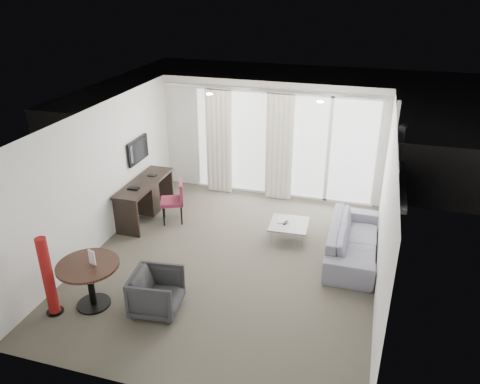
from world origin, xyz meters
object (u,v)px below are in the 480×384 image
(round_table, at_px, (91,285))
(sofa, at_px, (353,240))
(desk, at_px, (146,200))
(tub_armchair, at_px, (157,292))
(desk_chair, at_px, (172,202))
(rattan_chair_b, at_px, (358,159))
(red_lamp, at_px, (48,277))
(rattan_chair_a, at_px, (310,157))
(coffee_table, at_px, (289,231))

(round_table, distance_m, sofa, 4.53)
(desk, bearing_deg, round_table, -79.67)
(desk, xyz_separation_m, tub_armchair, (1.54, -2.69, -0.08))
(desk_chair, xyz_separation_m, rattan_chair_b, (3.49, 3.64, -0.02))
(sofa, bearing_deg, round_table, 124.46)
(round_table, bearing_deg, red_lamp, -145.31)
(tub_armchair, xyz_separation_m, rattan_chair_a, (1.35, 6.24, 0.03))
(desk, relative_size, round_table, 1.86)
(rattan_chair_b, bearing_deg, coffee_table, -128.00)
(rattan_chair_a, bearing_deg, rattan_chair_b, 18.78)
(red_lamp, bearing_deg, desk_chair, 80.25)
(rattan_chair_a, distance_m, rattan_chair_b, 1.21)
(desk_chair, height_order, coffee_table, desk_chair)
(desk, xyz_separation_m, sofa, (4.26, -0.29, -0.09))
(coffee_table, xyz_separation_m, rattan_chair_a, (-0.15, 3.56, 0.20))
(desk_chair, distance_m, sofa, 3.67)
(red_lamp, bearing_deg, tub_armchair, 18.21)
(red_lamp, height_order, rattan_chair_a, red_lamp)
(desk_chair, height_order, rattan_chair_a, desk_chair)
(coffee_table, distance_m, rattan_chair_b, 3.81)
(desk_chair, relative_size, rattan_chair_a, 1.20)
(desk, relative_size, red_lamp, 1.33)
(round_table, bearing_deg, rattan_chair_b, 61.16)
(desk_chair, relative_size, rattan_chair_b, 1.04)
(desk, bearing_deg, red_lamp, -89.03)
(desk, relative_size, coffee_table, 2.41)
(desk, distance_m, desk_chair, 0.60)
(rattan_chair_a, bearing_deg, sofa, -55.87)
(coffee_table, bearing_deg, rattan_chair_b, 73.84)
(red_lamp, bearing_deg, desk, 90.97)
(coffee_table, bearing_deg, desk_chair, 179.65)
(desk, xyz_separation_m, rattan_chair_a, (2.89, 3.54, -0.04))
(desk, relative_size, rattan_chair_b, 2.05)
(sofa, height_order, rattan_chair_b, rattan_chair_b)
(tub_armchair, height_order, rattan_chair_a, rattan_chair_a)
(red_lamp, relative_size, rattan_chair_a, 1.78)
(sofa, bearing_deg, desk, 86.07)
(desk_chair, xyz_separation_m, tub_armchair, (0.94, -2.69, -0.11))
(round_table, bearing_deg, sofa, 34.46)
(sofa, xyz_separation_m, rattan_chair_b, (-0.16, 3.93, 0.11))
(desk, xyz_separation_m, rattan_chair_b, (4.09, 3.63, 0.02))
(sofa, bearing_deg, tub_armchair, 131.41)
(rattan_chair_a, bearing_deg, desk, -114.71)
(tub_armchair, bearing_deg, desk_chair, 12.56)
(tub_armchair, height_order, sofa, tub_armchair)
(round_table, distance_m, coffee_table, 3.80)
(coffee_table, bearing_deg, desk, 179.67)
(desk_chair, xyz_separation_m, red_lamp, (-0.55, -3.18, 0.21))
(desk_chair, relative_size, coffee_table, 1.22)
(tub_armchair, xyz_separation_m, sofa, (2.72, 2.40, -0.01))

